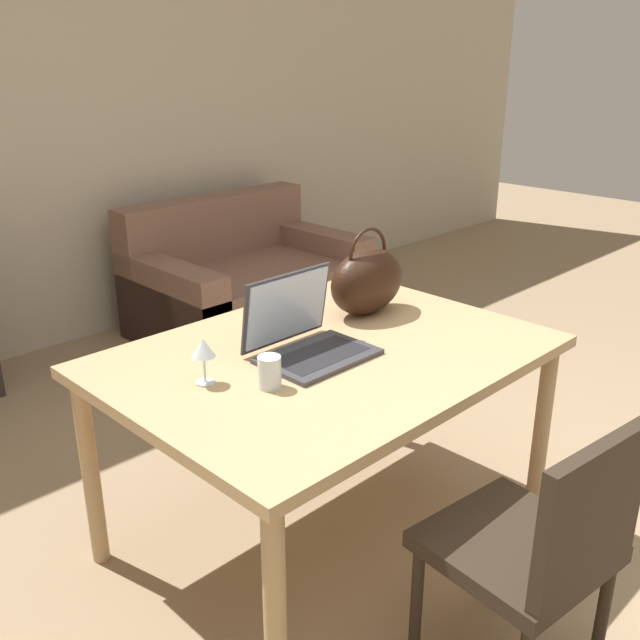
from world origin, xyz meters
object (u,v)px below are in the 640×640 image
object	(u,v)px
wine_glass	(203,350)
laptop	(304,333)
handbag	(367,281)
couch	(245,285)
chair	(540,544)
drinking_glass	(270,372)

from	to	relation	value
wine_glass	laptop	bearing A→B (deg)	-6.30
handbag	wine_glass	bearing A→B (deg)	-175.18
laptop	couch	bearing A→B (deg)	56.24
chair	couch	world-z (taller)	chair
drinking_glass	wine_glass	distance (m)	0.21
handbag	laptop	bearing A→B (deg)	-165.94
laptop	wine_glass	world-z (taller)	laptop
chair	handbag	xyz separation A→B (m)	(0.44, 1.02, 0.41)
drinking_glass	laptop	bearing A→B (deg)	25.04
laptop	chair	bearing A→B (deg)	-90.03
chair	handbag	size ratio (longest dim) A/B	2.42
handbag	drinking_glass	bearing A→B (deg)	-161.75
laptop	handbag	world-z (taller)	handbag
couch	wine_glass	bearing A→B (deg)	-131.68
laptop	handbag	size ratio (longest dim) A/B	1.07
laptop	wine_glass	bearing A→B (deg)	173.70
handbag	chair	bearing A→B (deg)	-113.44
couch	laptop	world-z (taller)	laptop
couch	laptop	bearing A→B (deg)	-123.76
laptop	wine_glass	size ratio (longest dim) A/B	2.53
chair	drinking_glass	world-z (taller)	drinking_glass
couch	handbag	distance (m)	2.03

